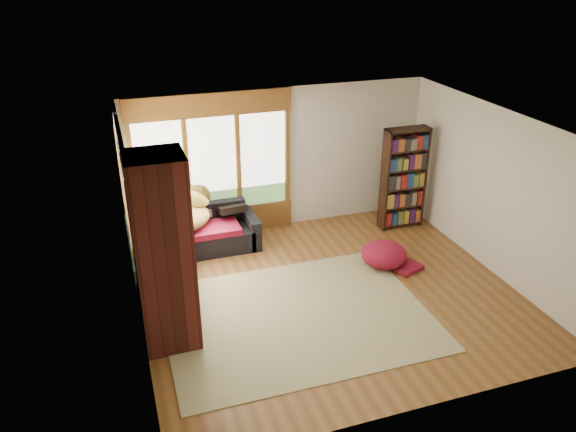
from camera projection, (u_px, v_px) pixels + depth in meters
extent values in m
plane|color=brown|center=(329.00, 294.00, 8.48)|extent=(5.50, 5.50, 0.00)
plane|color=white|center=(335.00, 127.00, 7.37)|extent=(5.50, 5.50, 0.00)
cube|color=silver|center=(279.00, 160.00, 10.07)|extent=(5.50, 0.04, 2.60)
cube|color=silver|center=(425.00, 315.00, 5.78)|extent=(5.50, 0.04, 2.60)
cube|color=silver|center=(132.00, 245.00, 7.14)|extent=(0.04, 5.00, 2.60)
cube|color=silver|center=(496.00, 192.00, 8.71)|extent=(0.04, 5.00, 2.60)
cube|color=brown|center=(213.00, 165.00, 9.68)|extent=(2.82, 0.10, 1.90)
cube|color=white|center=(213.00, 165.00, 9.68)|extent=(2.54, 0.09, 1.62)
cube|color=brown|center=(128.00, 205.00, 8.16)|extent=(0.10, 2.62, 1.90)
cube|color=white|center=(128.00, 205.00, 8.16)|extent=(0.09, 2.36, 1.62)
cube|color=gray|center=(123.00, 160.00, 8.71)|extent=(0.03, 0.72, 0.90)
cube|color=#471914|center=(164.00, 254.00, 6.94)|extent=(0.70, 0.70, 2.60)
cube|color=black|center=(196.00, 238.00, 9.68)|extent=(2.20, 0.90, 0.42)
cube|color=black|center=(191.00, 209.00, 9.81)|extent=(2.20, 0.20, 0.38)
cube|color=black|center=(252.00, 225.00, 9.93)|extent=(0.20, 0.90, 0.60)
cube|color=maroon|center=(190.00, 228.00, 9.43)|extent=(1.90, 0.66, 0.12)
cube|color=black|center=(163.00, 262.00, 8.94)|extent=(0.90, 2.20, 0.42)
cube|color=black|center=(137.00, 243.00, 8.67)|extent=(0.20, 2.20, 0.38)
cube|color=black|center=(171.00, 290.00, 8.04)|extent=(0.90, 0.20, 0.60)
cube|color=maroon|center=(172.00, 256.00, 8.56)|extent=(0.66, 1.20, 0.12)
cube|color=maroon|center=(164.00, 230.00, 9.37)|extent=(0.66, 0.66, 0.12)
cube|color=beige|center=(297.00, 317.00, 7.95)|extent=(3.70, 2.84, 0.01)
cube|color=black|center=(422.00, 176.00, 10.30)|extent=(0.04, 0.27, 1.90)
cube|color=black|center=(384.00, 181.00, 10.08)|extent=(0.04, 0.27, 1.90)
cube|color=black|center=(400.00, 176.00, 10.30)|extent=(0.81, 0.02, 1.90)
cube|color=black|center=(399.00, 222.00, 10.57)|extent=(0.73, 0.25, 0.03)
cube|color=black|center=(401.00, 205.00, 10.42)|extent=(0.73, 0.25, 0.03)
cube|color=black|center=(403.00, 187.00, 10.26)|extent=(0.73, 0.25, 0.03)
cube|color=black|center=(404.00, 169.00, 10.11)|extent=(0.73, 0.25, 0.03)
cube|color=black|center=(406.00, 150.00, 9.96)|extent=(0.73, 0.25, 0.03)
cube|color=black|center=(408.00, 130.00, 9.80)|extent=(0.73, 0.25, 0.03)
cube|color=#726659|center=(404.00, 179.00, 10.17)|extent=(0.69, 0.19, 1.74)
ellipsoid|color=maroon|center=(384.00, 254.00, 9.17)|extent=(0.83, 0.83, 0.40)
ellipsoid|color=olive|center=(185.00, 212.00, 9.26)|extent=(1.17, 1.14, 0.34)
sphere|color=olive|center=(199.00, 196.00, 9.48)|extent=(0.57, 0.57, 0.40)
cone|color=olive|center=(196.00, 188.00, 9.35)|extent=(0.21, 0.21, 0.17)
ellipsoid|color=#362A17|center=(165.00, 237.00, 8.58)|extent=(0.55, 0.81, 0.26)
sphere|color=#362A17|center=(163.00, 222.00, 8.77)|extent=(0.33, 0.33, 0.31)
cone|color=#362A17|center=(163.00, 216.00, 8.67)|extent=(0.12, 0.12, 0.14)
cube|color=black|center=(231.00, 198.00, 9.82)|extent=(0.45, 0.12, 0.45)
cube|color=black|center=(197.00, 202.00, 9.64)|extent=(0.45, 0.12, 0.45)
cube|color=black|center=(145.00, 221.00, 8.98)|extent=(0.45, 0.12, 0.45)
cube|color=black|center=(152.00, 252.00, 8.04)|extent=(0.45, 0.12, 0.45)
cube|color=maroon|center=(162.00, 207.00, 9.47)|extent=(0.42, 0.12, 0.42)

